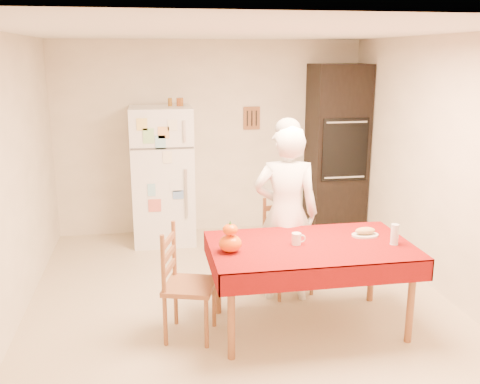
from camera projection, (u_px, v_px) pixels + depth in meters
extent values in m
plane|color=#C8B090|center=(240.00, 300.00, 5.19)|extent=(4.50, 4.50, 0.00)
cube|color=#EFE3C9|center=(210.00, 138.00, 7.02)|extent=(4.00, 0.02, 2.50)
cube|color=#EFE3C9|center=(315.00, 268.00, 2.73)|extent=(4.00, 0.02, 2.50)
cube|color=#EFE3C9|center=(8.00, 183.00, 4.54)|extent=(0.02, 4.50, 2.50)
cube|color=#EFE3C9|center=(441.00, 167.00, 5.21)|extent=(0.02, 4.50, 2.50)
cube|color=white|center=(240.00, 32.00, 4.57)|extent=(4.00, 4.50, 0.02)
cube|color=brown|center=(252.00, 118.00, 7.04)|extent=(0.22, 0.02, 0.30)
cube|color=white|center=(163.00, 175.00, 6.66)|extent=(0.75, 0.70, 1.70)
cube|color=silver|center=(185.00, 131.00, 6.20)|extent=(0.03, 0.03, 0.25)
cube|color=silver|center=(186.00, 193.00, 6.39)|extent=(0.03, 0.03, 0.60)
cube|color=black|center=(336.00, 150.00, 7.03)|extent=(0.70, 0.60, 2.20)
cube|color=black|center=(345.00, 150.00, 6.72)|extent=(0.59, 0.02, 0.80)
cylinder|color=brown|center=(231.00, 317.00, 4.10)|extent=(0.06, 0.06, 0.71)
cylinder|color=brown|center=(218.00, 277.00, 4.84)|extent=(0.06, 0.06, 0.71)
cylinder|color=brown|center=(411.00, 302.00, 4.34)|extent=(0.06, 0.06, 0.71)
cylinder|color=brown|center=(372.00, 266.00, 5.09)|extent=(0.06, 0.06, 0.71)
cube|color=brown|center=(310.00, 248.00, 4.50)|extent=(1.60, 0.90, 0.04)
cube|color=#5B0A05|center=(311.00, 245.00, 4.49)|extent=(1.70, 1.00, 0.01)
cylinder|color=brown|center=(280.00, 281.00, 5.10)|extent=(0.04, 0.04, 0.43)
cylinder|color=brown|center=(264.00, 268.00, 5.41)|extent=(0.04, 0.04, 0.43)
cylinder|color=brown|center=(312.00, 274.00, 5.25)|extent=(0.04, 0.04, 0.43)
cylinder|color=brown|center=(295.00, 263.00, 5.55)|extent=(0.04, 0.04, 0.43)
cube|color=brown|center=(288.00, 249.00, 5.27)|extent=(0.50, 0.49, 0.04)
cube|color=brown|center=(280.00, 220.00, 5.36)|extent=(0.36, 0.12, 0.50)
cylinder|color=brown|center=(206.00, 323.00, 4.29)|extent=(0.04, 0.04, 0.43)
cylinder|color=brown|center=(165.00, 321.00, 4.33)|extent=(0.04, 0.04, 0.43)
cylinder|color=brown|center=(214.00, 303.00, 4.63)|extent=(0.04, 0.04, 0.43)
cylinder|color=brown|center=(176.00, 301.00, 4.67)|extent=(0.04, 0.04, 0.43)
cube|color=brown|center=(190.00, 286.00, 4.42)|extent=(0.50, 0.52, 0.04)
cube|color=brown|center=(169.00, 257.00, 4.38)|extent=(0.13, 0.35, 0.50)
imported|color=white|center=(286.00, 214.00, 5.05)|extent=(0.68, 0.51, 1.70)
cylinder|color=silver|center=(296.00, 239.00, 4.47)|extent=(0.08, 0.08, 0.10)
ellipsoid|color=red|center=(230.00, 243.00, 4.31)|extent=(0.19, 0.19, 0.14)
ellipsoid|color=#D93C05|center=(230.00, 230.00, 4.28)|extent=(0.12, 0.12, 0.09)
cylinder|color=silver|center=(395.00, 234.00, 4.47)|extent=(0.07, 0.07, 0.18)
cylinder|color=silver|center=(365.00, 235.00, 4.69)|extent=(0.24, 0.24, 0.02)
ellipsoid|color=#9F804E|center=(365.00, 231.00, 4.68)|extent=(0.18, 0.10, 0.06)
cylinder|color=brown|center=(170.00, 102.00, 6.51)|extent=(0.05, 0.05, 0.10)
cylinder|color=brown|center=(179.00, 102.00, 6.52)|extent=(0.05, 0.05, 0.10)
cylinder|color=brown|center=(181.00, 102.00, 6.53)|extent=(0.05, 0.05, 0.10)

